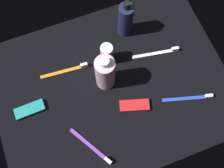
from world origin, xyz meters
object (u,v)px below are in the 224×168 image
at_px(toothbrush_orange, 67,70).
at_px(toothbrush_white, 158,53).
at_px(bodywash_bottle, 105,73).
at_px(toothbrush_blue, 190,98).
at_px(toothbrush_purple, 93,148).
at_px(deodorant_stick, 107,54).
at_px(snack_bar_red, 134,105).
at_px(snack_bar_teal, 30,110).
at_px(lotion_bottle, 125,20).

xyz_separation_m(toothbrush_orange, toothbrush_white, (-0.34, 0.06, 0.00)).
bearing_deg(bodywash_bottle, toothbrush_blue, 146.96).
height_order(toothbrush_orange, toothbrush_purple, same).
distance_m(bodywash_bottle, toothbrush_blue, 0.32).
distance_m(deodorant_stick, toothbrush_blue, 0.34).
bearing_deg(toothbrush_orange, toothbrush_purple, 88.88).
xyz_separation_m(toothbrush_white, snack_bar_red, (0.16, 0.16, 0.00)).
relative_size(toothbrush_orange, toothbrush_white, 1.01).
relative_size(toothbrush_orange, snack_bar_red, 1.73).
bearing_deg(snack_bar_red, toothbrush_purple, 42.35).
relative_size(deodorant_stick, toothbrush_orange, 0.53).
relative_size(toothbrush_purple, snack_bar_red, 1.55).
bearing_deg(toothbrush_white, snack_bar_red, 44.05).
distance_m(deodorant_stick, toothbrush_orange, 0.16).
distance_m(toothbrush_purple, snack_bar_teal, 0.26).
bearing_deg(snack_bar_red, lotion_bottle, -88.02).
xyz_separation_m(lotion_bottle, toothbrush_purple, (0.27, 0.38, -0.07)).
bearing_deg(toothbrush_blue, toothbrush_purple, 6.14).
xyz_separation_m(toothbrush_orange, snack_bar_teal, (0.17, 0.10, 0.00)).
distance_m(toothbrush_purple, toothbrush_blue, 0.38).
bearing_deg(bodywash_bottle, toothbrush_white, -171.21).
xyz_separation_m(lotion_bottle, deodorant_stick, (0.11, 0.09, -0.03)).
bearing_deg(toothbrush_blue, snack_bar_red, -12.94).
xyz_separation_m(deodorant_stick, toothbrush_white, (-0.19, 0.05, -0.04)).
height_order(deodorant_stick, toothbrush_blue, deodorant_stick).
relative_size(deodorant_stick, toothbrush_white, 0.53).
relative_size(toothbrush_purple, toothbrush_blue, 0.92).
bearing_deg(bodywash_bottle, toothbrush_purple, 59.55).
xyz_separation_m(lotion_bottle, snack_bar_red, (0.08, 0.29, -0.07)).
height_order(lotion_bottle, snack_bar_teal, lotion_bottle).
distance_m(toothbrush_orange, snack_bar_red, 0.28).
relative_size(toothbrush_blue, snack_bar_red, 1.69).
height_order(toothbrush_orange, snack_bar_red, toothbrush_orange).
xyz_separation_m(deodorant_stick, toothbrush_orange, (0.15, -0.01, -0.04)).
bearing_deg(toothbrush_white, deodorant_stick, -13.42).
height_order(deodorant_stick, toothbrush_white, deodorant_stick).
bearing_deg(toothbrush_white, bodywash_bottle, 8.79).
distance_m(toothbrush_blue, snack_bar_red, 0.20).
distance_m(deodorant_stick, toothbrush_white, 0.20).
bearing_deg(bodywash_bottle, snack_bar_red, 116.65).
bearing_deg(lotion_bottle, toothbrush_white, 121.54).
distance_m(toothbrush_white, snack_bar_teal, 0.51).
relative_size(lotion_bottle, bodywash_bottle, 0.97).
distance_m(deodorant_stick, snack_bar_teal, 0.33).
bearing_deg(snack_bar_teal, deodorant_stick, -166.40).
xyz_separation_m(toothbrush_orange, snack_bar_red, (-0.18, 0.21, 0.00)).
relative_size(toothbrush_white, snack_bar_teal, 1.72).
bearing_deg(lotion_bottle, snack_bar_red, 74.67).
bearing_deg(snack_bar_red, toothbrush_blue, -175.64).
bearing_deg(snack_bar_teal, toothbrush_orange, -151.81).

